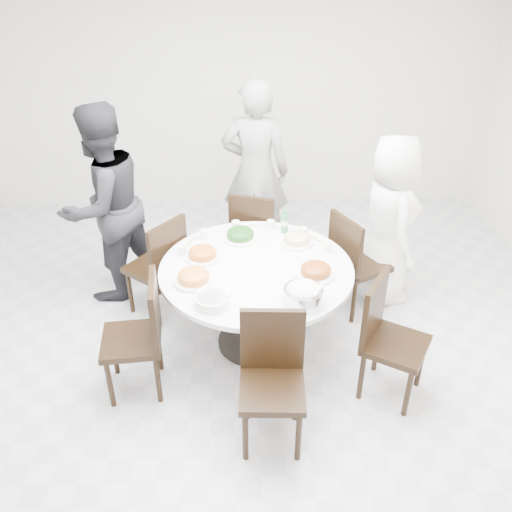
{
  "coord_description": "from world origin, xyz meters",
  "views": [
    {
      "loc": [
        0.04,
        -3.18,
        3.02
      ],
      "look_at": [
        0.19,
        0.36,
        0.82
      ],
      "focal_mm": 38.0,
      "sensor_mm": 36.0,
      "label": 1
    }
  ],
  "objects_px": {
    "chair_s": "(272,387)",
    "diner_middle": "(255,172)",
    "rice_bowl": "(303,296)",
    "dining_table": "(256,306)",
    "chair_nw": "(155,265)",
    "beverage_bottle": "(285,221)",
    "chair_n": "(257,234)",
    "diner_right": "(388,221)",
    "soup_bowl": "(212,301)",
    "diner_left": "(104,205)",
    "chair_sw": "(131,338)",
    "chair_ne": "(360,262)",
    "chair_se": "(396,343)"
  },
  "relations": [
    {
      "from": "chair_s",
      "to": "diner_middle",
      "type": "xyz_separation_m",
      "value": [
        -0.01,
        2.47,
        0.44
      ]
    },
    {
      "from": "diner_middle",
      "to": "rice_bowl",
      "type": "bearing_deg",
      "value": 105.11
    },
    {
      "from": "dining_table",
      "to": "chair_nw",
      "type": "bearing_deg",
      "value": 150.34
    },
    {
      "from": "rice_bowl",
      "to": "beverage_bottle",
      "type": "distance_m",
      "value": 1.02
    },
    {
      "from": "chair_n",
      "to": "diner_right",
      "type": "distance_m",
      "value": 1.23
    },
    {
      "from": "diner_middle",
      "to": "beverage_bottle",
      "type": "height_order",
      "value": "diner_middle"
    },
    {
      "from": "chair_n",
      "to": "diner_middle",
      "type": "distance_m",
      "value": 0.64
    },
    {
      "from": "chair_n",
      "to": "diner_right",
      "type": "relative_size",
      "value": 0.61
    },
    {
      "from": "chair_n",
      "to": "soup_bowl",
      "type": "distance_m",
      "value": 1.55
    },
    {
      "from": "chair_n",
      "to": "chair_s",
      "type": "distance_m",
      "value": 2.0
    },
    {
      "from": "dining_table",
      "to": "diner_middle",
      "type": "bearing_deg",
      "value": 87.89
    },
    {
      "from": "dining_table",
      "to": "soup_bowl",
      "type": "height_order",
      "value": "soup_bowl"
    },
    {
      "from": "chair_n",
      "to": "diner_left",
      "type": "xyz_separation_m",
      "value": [
        -1.35,
        -0.18,
        0.42
      ]
    },
    {
      "from": "dining_table",
      "to": "chair_sw",
      "type": "xyz_separation_m",
      "value": [
        -0.92,
        -0.47,
        0.1
      ]
    },
    {
      "from": "chair_s",
      "to": "diner_middle",
      "type": "distance_m",
      "value": 2.51
    },
    {
      "from": "chair_sw",
      "to": "rice_bowl",
      "type": "bearing_deg",
      "value": 84.69
    },
    {
      "from": "beverage_bottle",
      "to": "chair_sw",
      "type": "bearing_deg",
      "value": -139.41
    },
    {
      "from": "diner_middle",
      "to": "chair_sw",
      "type": "bearing_deg",
      "value": 71.15
    },
    {
      "from": "chair_nw",
      "to": "diner_middle",
      "type": "bearing_deg",
      "value": 175.64
    },
    {
      "from": "chair_nw",
      "to": "chair_sw",
      "type": "xyz_separation_m",
      "value": [
        -0.06,
        -0.96,
        0.0
      ]
    },
    {
      "from": "chair_s",
      "to": "diner_left",
      "type": "distance_m",
      "value": 2.31
    },
    {
      "from": "rice_bowl",
      "to": "diner_right",
      "type": "bearing_deg",
      "value": 51.75
    },
    {
      "from": "diner_right",
      "to": "diner_left",
      "type": "height_order",
      "value": "diner_left"
    },
    {
      "from": "soup_bowl",
      "to": "chair_s",
      "type": "bearing_deg",
      "value": -53.55
    },
    {
      "from": "diner_middle",
      "to": "beverage_bottle",
      "type": "xyz_separation_m",
      "value": [
        0.21,
        -0.93,
        -0.06
      ]
    },
    {
      "from": "chair_nw",
      "to": "diner_middle",
      "type": "distance_m",
      "value": 1.41
    },
    {
      "from": "dining_table",
      "to": "rice_bowl",
      "type": "xyz_separation_m",
      "value": [
        0.31,
        -0.47,
        0.43
      ]
    },
    {
      "from": "diner_middle",
      "to": "beverage_bottle",
      "type": "relative_size",
      "value": 8.47
    },
    {
      "from": "chair_s",
      "to": "diner_left",
      "type": "height_order",
      "value": "diner_left"
    },
    {
      "from": "chair_sw",
      "to": "beverage_bottle",
      "type": "relative_size",
      "value": 4.4
    },
    {
      "from": "chair_ne",
      "to": "rice_bowl",
      "type": "relative_size",
      "value": 3.42
    },
    {
      "from": "chair_sw",
      "to": "diner_middle",
      "type": "relative_size",
      "value": 0.52
    },
    {
      "from": "chair_ne",
      "to": "chair_se",
      "type": "relative_size",
      "value": 1.0
    },
    {
      "from": "dining_table",
      "to": "diner_right",
      "type": "height_order",
      "value": "diner_right"
    },
    {
      "from": "chair_se",
      "to": "rice_bowl",
      "type": "xyz_separation_m",
      "value": [
        -0.66,
        0.12,
        0.33
      ]
    },
    {
      "from": "diner_right",
      "to": "diner_middle",
      "type": "relative_size",
      "value": 0.85
    },
    {
      "from": "diner_left",
      "to": "rice_bowl",
      "type": "distance_m",
      "value": 2.06
    },
    {
      "from": "chair_n",
      "to": "chair_sw",
      "type": "bearing_deg",
      "value": 75.54
    },
    {
      "from": "chair_ne",
      "to": "rice_bowl",
      "type": "distance_m",
      "value": 1.18
    },
    {
      "from": "dining_table",
      "to": "rice_bowl",
      "type": "bearing_deg",
      "value": -57.28
    },
    {
      "from": "chair_sw",
      "to": "chair_se",
      "type": "distance_m",
      "value": 1.89
    },
    {
      "from": "rice_bowl",
      "to": "chair_nw",
      "type": "bearing_deg",
      "value": 140.39
    },
    {
      "from": "chair_sw",
      "to": "rice_bowl",
      "type": "height_order",
      "value": "chair_sw"
    },
    {
      "from": "dining_table",
      "to": "chair_n",
      "type": "relative_size",
      "value": 1.58
    },
    {
      "from": "chair_s",
      "to": "chair_se",
      "type": "bearing_deg",
      "value": 26.64
    },
    {
      "from": "chair_sw",
      "to": "diner_right",
      "type": "bearing_deg",
      "value": 112.71
    },
    {
      "from": "chair_se",
      "to": "diner_middle",
      "type": "bearing_deg",
      "value": 55.46
    },
    {
      "from": "chair_nw",
      "to": "diner_left",
      "type": "bearing_deg",
      "value": -88.54
    },
    {
      "from": "diner_left",
      "to": "soup_bowl",
      "type": "height_order",
      "value": "diner_left"
    },
    {
      "from": "chair_sw",
      "to": "dining_table",
      "type": "bearing_deg",
      "value": 112.01
    }
  ]
}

